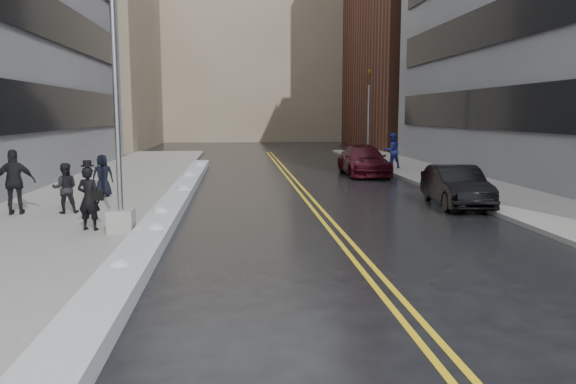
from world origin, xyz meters
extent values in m
plane|color=black|center=(0.00, 0.00, 0.00)|extent=(160.00, 160.00, 0.00)
cube|color=gray|center=(-5.75, 10.00, 0.07)|extent=(5.50, 50.00, 0.15)
cube|color=gray|center=(10.00, 10.00, 0.07)|extent=(4.00, 50.00, 0.15)
cube|color=gold|center=(2.35, 10.00, 0.00)|extent=(0.12, 50.00, 0.01)
cube|color=gold|center=(2.65, 10.00, 0.00)|extent=(0.12, 50.00, 0.01)
cube|color=silver|center=(-2.45, 8.00, 0.17)|extent=(0.90, 30.00, 0.34)
cube|color=gray|center=(-15.50, 44.00, 9.00)|extent=(14.00, 22.00, 18.00)
cube|color=#562D21|center=(19.00, 42.00, 14.00)|extent=(14.00, 20.00, 28.00)
cube|color=gray|center=(2.00, 60.00, 11.00)|extent=(36.00, 16.00, 22.00)
cube|color=gray|center=(-3.30, 2.00, 0.45)|extent=(0.65, 0.65, 0.60)
cylinder|color=gray|center=(-3.30, 2.00, 4.25)|extent=(0.14, 0.14, 7.00)
cylinder|color=maroon|center=(9.00, 10.00, 0.45)|extent=(0.24, 0.24, 0.60)
sphere|color=maroon|center=(9.00, 10.00, 0.75)|extent=(0.26, 0.26, 0.26)
cylinder|color=maroon|center=(9.00, 10.00, 0.50)|extent=(0.25, 0.10, 0.10)
cylinder|color=gray|center=(8.50, 24.00, 2.65)|extent=(0.14, 0.14, 5.00)
imported|color=#594C0C|center=(8.50, 24.00, 5.65)|extent=(0.16, 0.20, 1.00)
imported|color=black|center=(-4.20, 2.38, 1.01)|extent=(0.71, 0.56, 1.72)
imported|color=black|center=(-5.62, 5.13, 0.94)|extent=(0.89, 0.76, 1.59)
imported|color=black|center=(-5.27, 8.62, 0.95)|extent=(0.91, 0.76, 1.60)
imported|color=black|center=(-7.09, 5.04, 1.16)|extent=(1.26, 0.72, 2.03)
imported|color=navy|center=(8.66, 18.68, 1.16)|extent=(1.15, 0.99, 2.02)
imported|color=black|center=(7.50, 6.19, 0.72)|extent=(1.88, 4.47, 1.44)
imported|color=#360812|center=(6.50, 16.45, 0.78)|extent=(2.25, 5.38, 1.55)
camera|label=1|loc=(-0.24, -12.89, 3.26)|focal=35.00mm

